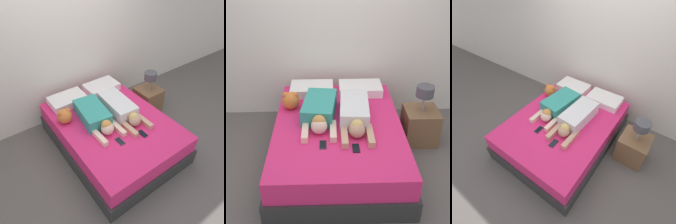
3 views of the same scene
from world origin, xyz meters
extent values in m
plane|color=#5B5651|center=(0.00, 0.00, 0.00)|extent=(12.00, 12.00, 0.00)
cube|color=silver|center=(0.00, 1.16, 1.30)|extent=(12.00, 0.06, 2.60)
cube|color=#2D2D2D|center=(0.00, 0.00, 0.12)|extent=(1.51, 2.02, 0.25)
cube|color=#E5286B|center=(0.00, 0.00, 0.38)|extent=(1.45, 1.96, 0.26)
cube|color=white|center=(-0.33, 0.76, 0.56)|extent=(0.57, 0.37, 0.12)
cube|color=white|center=(0.33, 0.76, 0.56)|extent=(0.57, 0.37, 0.12)
cube|color=teal|center=(-0.21, 0.20, 0.60)|extent=(0.43, 0.65, 0.20)
sphere|color=beige|center=(-0.21, -0.19, 0.59)|extent=(0.18, 0.18, 0.18)
sphere|color=#D18C47|center=(-0.21, -0.16, 0.63)|extent=(0.15, 0.15, 0.15)
cube|color=beige|center=(-0.36, -0.21, 0.54)|extent=(0.07, 0.34, 0.07)
cube|color=beige|center=(-0.06, -0.21, 0.54)|extent=(0.07, 0.34, 0.07)
cube|color=silver|center=(0.19, 0.13, 0.60)|extent=(0.36, 0.68, 0.20)
sphere|color=tan|center=(0.19, -0.27, 0.59)|extent=(0.17, 0.17, 0.17)
sphere|color=#D8B266|center=(0.19, -0.25, 0.63)|extent=(0.15, 0.15, 0.15)
cube|color=tan|center=(0.06, -0.30, 0.54)|extent=(0.07, 0.36, 0.07)
cube|color=tan|center=(0.33, -0.30, 0.54)|extent=(0.07, 0.36, 0.07)
cube|color=#2D2D33|center=(-0.17, -0.41, 0.51)|extent=(0.07, 0.14, 0.01)
cube|color=black|center=(-0.17, -0.41, 0.51)|extent=(0.06, 0.12, 0.00)
cube|color=black|center=(0.17, -0.48, 0.51)|extent=(0.07, 0.14, 0.01)
cube|color=black|center=(0.17, -0.48, 0.51)|extent=(0.06, 0.12, 0.00)
sphere|color=orange|center=(-0.57, 0.36, 0.61)|extent=(0.21, 0.21, 0.21)
sphere|color=orange|center=(-0.63, 0.36, 0.69)|extent=(0.07, 0.07, 0.07)
sphere|color=orange|center=(-0.51, 0.36, 0.69)|extent=(0.07, 0.07, 0.07)
cube|color=brown|center=(1.08, 0.34, 0.23)|extent=(0.42, 0.42, 0.45)
cylinder|color=#999999|center=(1.08, 0.34, 0.55)|extent=(0.03, 0.03, 0.20)
cylinder|color=#4C4C51|center=(1.08, 0.34, 0.72)|extent=(0.22, 0.22, 0.13)
camera|label=1|loc=(-1.42, -1.95, 2.61)|focal=35.00mm
camera|label=2|loc=(-0.10, -3.00, 2.46)|focal=50.00mm
camera|label=3|loc=(1.16, -1.61, 2.48)|focal=28.00mm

